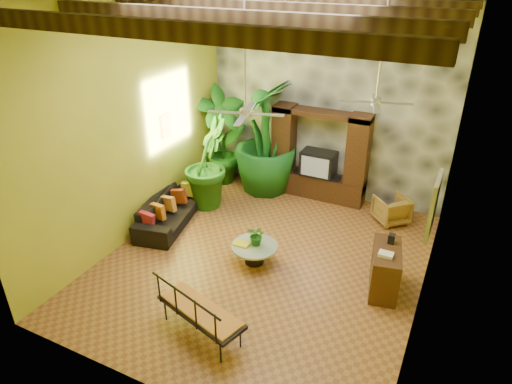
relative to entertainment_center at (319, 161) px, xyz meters
The scene contains 21 objects.
ground 3.28m from the entertainment_center, 90.00° to the right, with size 7.00×7.00×0.00m, color brown.
back_wall 1.58m from the entertainment_center, 90.00° to the left, with size 6.00×0.02×5.00m, color #A3AA26.
left_wall 4.60m from the entertainment_center, 133.73° to the right, with size 0.02×7.00×5.00m, color #A3AA26.
right_wall 4.60m from the entertainment_center, 46.27° to the right, with size 0.02×7.00×5.00m, color #A3AA26.
stone_accent_wall 1.56m from the entertainment_center, 90.00° to the left, with size 5.98×0.10×4.98m, color #3B3C43.
ceiling_beams 4.94m from the entertainment_center, 90.00° to the right, with size 5.95×5.36×0.22m.
entertainment_center is the anchor object (origin of this frame).
ceiling_fan_front 4.30m from the entertainment_center, 93.24° to the right, with size 1.28×1.28×1.86m.
ceiling_fan_back 3.50m from the entertainment_center, 50.43° to the right, with size 1.28×1.28×1.86m.
wall_art_mask 3.82m from the entertainment_center, 144.18° to the right, with size 0.06×0.32×0.55m, color gold.
wall_art_painting 4.95m from the entertainment_center, 51.61° to the right, with size 0.06×0.70×0.90m, color teal.
sofa 3.85m from the entertainment_center, 133.23° to the right, with size 2.21×0.86×0.65m, color black.
wicker_armchair 2.12m from the entertainment_center, 13.17° to the right, with size 0.67×0.69×0.63m, color olive.
tall_plant_a 2.63m from the entertainment_center, behind, with size 1.38×0.93×2.62m, color #1A6119.
tall_plant_b 2.77m from the entertainment_center, 145.37° to the right, with size 1.22×0.99×2.23m, color #246B1C.
tall_plant_c 1.46m from the entertainment_center, behind, with size 1.62×1.62×2.89m, color #185C1E.
coffee_table 3.36m from the entertainment_center, 92.89° to the right, with size 0.93×0.93×0.40m.
centerpiece_plant 3.25m from the entertainment_center, 92.41° to the right, with size 0.38×0.33×0.42m, color #1F6119.
yellow_tray 3.43m from the entertainment_center, 96.87° to the right, with size 0.31×0.22×0.03m, color yellow.
iron_bench 5.50m from the entertainment_center, 90.71° to the right, with size 1.68×1.02×0.57m.
side_console 3.82m from the entertainment_center, 51.78° to the right, with size 0.48×1.08×0.86m, color #392112.
Camera 1 is at (3.19, -6.90, 5.51)m, focal length 32.00 mm.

